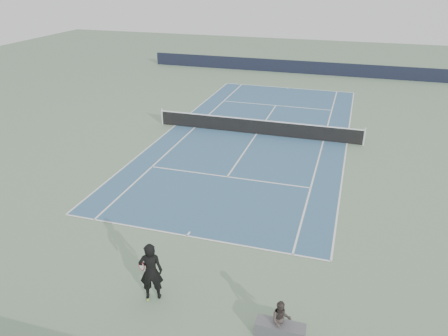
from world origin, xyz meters
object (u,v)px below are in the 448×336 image
(tennis_net, at_px, (257,126))
(tennis_ball, at_px, (148,300))
(tennis_player, at_px, (151,271))
(spectator_bench, at_px, (280,325))

(tennis_net, height_order, tennis_ball, tennis_net)
(tennis_net, distance_m, tennis_player, 15.40)
(tennis_net, height_order, tennis_player, tennis_player)
(tennis_ball, height_order, spectator_bench, spectator_bench)
(tennis_net, bearing_deg, tennis_ball, -89.46)
(tennis_player, bearing_deg, tennis_net, 90.83)
(tennis_net, bearing_deg, tennis_player, -89.17)
(tennis_net, distance_m, tennis_ball, 15.62)
(tennis_player, xyz_separation_m, spectator_bench, (4.14, -0.43, -0.58))
(tennis_ball, distance_m, spectator_bench, 4.24)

